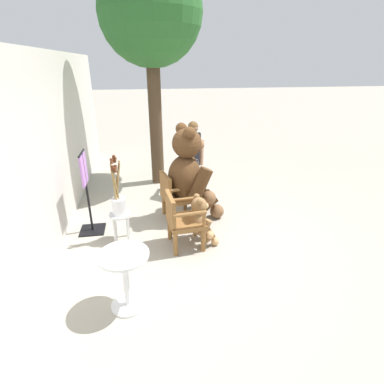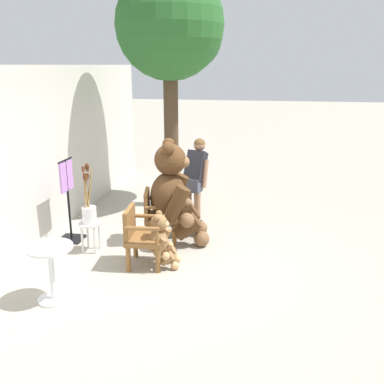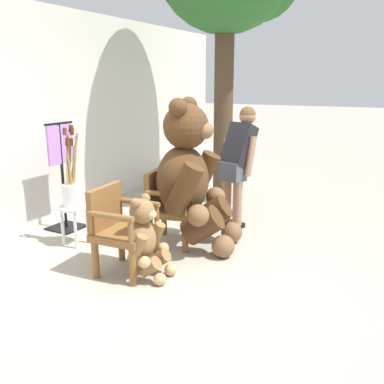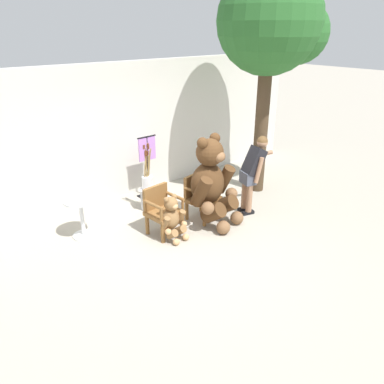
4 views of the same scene
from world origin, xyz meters
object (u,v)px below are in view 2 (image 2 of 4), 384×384
wooden_chair_left (141,235)px  clothing_display_stand (68,198)px  wooden_chair_right (158,214)px  brush_bucket (89,210)px  teddy_bear_small (161,240)px  patio_tree (174,30)px  teddy_bear_large (174,193)px  white_stool (90,229)px  round_side_table (51,267)px  person_visitor (195,174)px

wooden_chair_left → clothing_display_stand: size_ratio=0.63×
wooden_chair_right → brush_bucket: bearing=121.6°
teddy_bear_small → clothing_display_stand: clothing_display_stand is taller
wooden_chair_left → brush_bucket: 1.01m
teddy_bear_small → patio_tree: 4.21m
wooden_chair_left → teddy_bear_large: (0.93, -0.27, 0.36)m
wooden_chair_right → teddy_bear_large: 0.45m
white_stool → brush_bucket: 0.32m
wooden_chair_right → round_side_table: wooden_chair_right is taller
person_visitor → clothing_display_stand: (-1.16, 1.90, -0.20)m
teddy_bear_small → patio_tree: (2.88, 0.43, 3.04)m
white_stool → patio_tree: 4.08m
white_stool → patio_tree: size_ratio=0.10×
white_stool → brush_bucket: bearing=34.6°
wooden_chair_left → white_stool: size_ratio=1.87×
wooden_chair_right → brush_bucket: size_ratio=0.93×
round_side_table → patio_tree: size_ratio=0.16×
white_stool → clothing_display_stand: clothing_display_stand is taller
brush_bucket → clothing_display_stand: brush_bucket is taller
brush_bucket → wooden_chair_left: bearing=-109.5°
teddy_bear_large → round_side_table: bearing=153.1°
teddy_bear_small → clothing_display_stand: (0.68, 1.72, 0.32)m
clothing_display_stand → patio_tree: bearing=-30.4°
wooden_chair_right → round_side_table: bearing=159.0°
wooden_chair_left → teddy_bear_large: 1.04m
wooden_chair_right → patio_tree: bearing=4.1°
person_visitor → round_side_table: bearing=157.4°
round_side_table → wooden_chair_left: bearing=-34.4°
wooden_chair_left → brush_bucket: size_ratio=0.93×
wooden_chair_left → round_side_table: wooden_chair_left is taller
teddy_bear_small → round_side_table: size_ratio=1.13×
round_side_table → clothing_display_stand: clothing_display_stand is taller
wooden_chair_right → white_stool: wooden_chair_right is taller
teddy_bear_large → clothing_display_stand: 1.73m
teddy_bear_large → round_side_table: teddy_bear_large is taller
teddy_bear_small → white_stool: 1.25m
brush_bucket → white_stool: bearing=-145.4°
teddy_bear_large → person_visitor: bearing=-11.8°
wooden_chair_left → brush_bucket: (0.33, 0.93, 0.21)m
brush_bucket → patio_tree: 3.85m
wooden_chair_left → teddy_bear_large: teddy_bear_large is taller
teddy_bear_small → wooden_chair_left: bearing=91.9°
patio_tree → clothing_display_stand: 3.73m
person_visitor → patio_tree: patio_tree is taller
wooden_chair_left → person_visitor: person_visitor is taller
wooden_chair_left → wooden_chair_right: size_ratio=1.00×
teddy_bear_large → person_visitor: teddy_bear_large is taller
teddy_bear_large → person_visitor: 0.94m
teddy_bear_small → person_visitor: person_visitor is taller
wooden_chair_right → white_stool: bearing=121.9°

